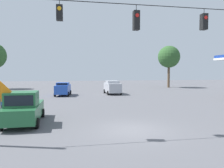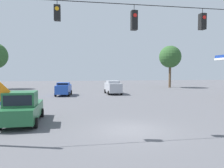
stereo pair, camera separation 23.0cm
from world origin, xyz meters
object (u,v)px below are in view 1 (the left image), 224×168
at_px(pedestrian, 3,105).
at_px(traffic_cone_third, 38,103).
at_px(pickup_truck_green_parked_shoulder, 24,109).
at_px(sedan_blue_withflow_far, 63,89).
at_px(traffic_cone_nearest, 28,115).
at_px(overhead_signal_span, 137,46).
at_px(sedan_silver_oncoming_deep, 112,87).
at_px(traffic_cone_second, 36,108).
at_px(work_zone_sign, 0,95).
at_px(tree_horizon_left, 169,57).

bearing_deg(pedestrian, traffic_cone_third, -115.92).
height_order(pickup_truck_green_parked_shoulder, traffic_cone_third, pickup_truck_green_parked_shoulder).
height_order(sedan_blue_withflow_far, pedestrian, sedan_blue_withflow_far).
bearing_deg(traffic_cone_nearest, overhead_signal_span, 145.76).
distance_m(overhead_signal_span, sedan_blue_withflow_far, 21.05).
relative_size(sedan_silver_oncoming_deep, traffic_cone_second, 6.76).
bearing_deg(sedan_blue_withflow_far, traffic_cone_second, 81.76).
xyz_separation_m(traffic_cone_second, traffic_cone_third, (0.23, -2.88, 0.00)).
distance_m(work_zone_sign, pedestrian, 4.49).
xyz_separation_m(pickup_truck_green_parked_shoulder, traffic_cone_second, (-0.09, -4.25, -0.64)).
relative_size(traffic_cone_nearest, work_zone_sign, 0.24).
relative_size(sedan_silver_oncoming_deep, pedestrian, 2.68).
relative_size(sedan_blue_withflow_far, pedestrian, 2.56).
distance_m(traffic_cone_nearest, tree_horizon_left, 37.01).
xyz_separation_m(traffic_cone_second, pedestrian, (2.22, 1.20, 0.51)).
bearing_deg(sedan_blue_withflow_far, work_zone_sign, 80.70).
height_order(traffic_cone_nearest, traffic_cone_second, same).
height_order(sedan_blue_withflow_far, traffic_cone_third, sedan_blue_withflow_far).
height_order(sedan_silver_oncoming_deep, traffic_cone_third, sedan_silver_oncoming_deep).
bearing_deg(traffic_cone_third, traffic_cone_second, 94.62).
relative_size(traffic_cone_nearest, traffic_cone_second, 1.00).
bearing_deg(sedan_silver_oncoming_deep, pickup_truck_green_parked_shoulder, 62.30).
bearing_deg(sedan_blue_withflow_far, pedestrian, 73.57).
relative_size(pickup_truck_green_parked_shoulder, sedan_blue_withflow_far, 1.18).
distance_m(sedan_blue_withflow_far, traffic_cone_third, 9.78).
height_order(traffic_cone_second, work_zone_sign, work_zone_sign).
xyz_separation_m(sedan_silver_oncoming_deep, tree_horizon_left, (-14.42, -11.35, 5.47)).
height_order(pedestrian, tree_horizon_left, tree_horizon_left).
distance_m(overhead_signal_span, tree_horizon_left, 36.56).
distance_m(sedan_silver_oncoming_deep, traffic_cone_second, 16.08).
xyz_separation_m(pickup_truck_green_parked_shoulder, work_zone_sign, (1.03, 1.16, 1.01)).
bearing_deg(overhead_signal_span, traffic_cone_third, -57.60).
height_order(work_zone_sign, pedestrian, work_zone_sign).
height_order(traffic_cone_second, pedestrian, pedestrian).
relative_size(sedan_silver_oncoming_deep, work_zone_sign, 1.59).
bearing_deg(pickup_truck_green_parked_shoulder, pedestrian, -55.13).
relative_size(overhead_signal_span, work_zone_sign, 6.81).
xyz_separation_m(traffic_cone_second, tree_horizon_left, (-23.51, -24.59, 6.19)).
height_order(traffic_cone_second, tree_horizon_left, tree_horizon_left).
bearing_deg(sedan_silver_oncoming_deep, traffic_cone_third, 48.01).
bearing_deg(pickup_truck_green_parked_shoulder, traffic_cone_second, -91.25).
xyz_separation_m(overhead_signal_span, pickup_truck_green_parked_shoulder, (6.60, -3.49, -3.80)).
relative_size(pedestrian, tree_horizon_left, 0.19).
height_order(overhead_signal_span, work_zone_sign, overhead_signal_span).
bearing_deg(sedan_blue_withflow_far, sedan_silver_oncoming_deep, -173.63).
xyz_separation_m(pickup_truck_green_parked_shoulder, traffic_cone_third, (0.14, -7.13, -0.64)).
bearing_deg(work_zone_sign, traffic_cone_third, -96.12).
relative_size(pickup_truck_green_parked_shoulder, traffic_cone_second, 7.60).
height_order(overhead_signal_span, traffic_cone_second, overhead_signal_span).
height_order(sedan_blue_withflow_far, traffic_cone_second, sedan_blue_withflow_far).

